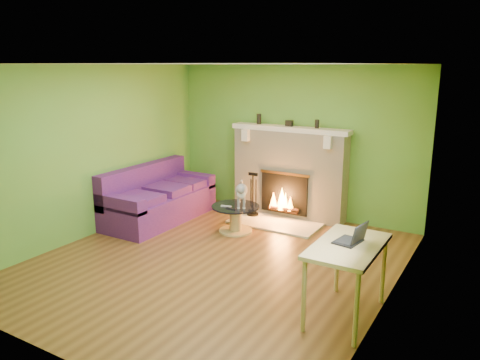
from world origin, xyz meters
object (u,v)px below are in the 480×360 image
object	(u,v)px
sofa	(157,199)
desk	(348,253)
coffee_table	(236,217)
cat	(241,193)

from	to	relation	value
sofa	desk	distance (m)	4.10
sofa	coffee_table	world-z (taller)	sofa
sofa	cat	world-z (taller)	sofa
coffee_table	cat	size ratio (longest dim) A/B	1.15
coffee_table	sofa	bearing A→B (deg)	-174.18
sofa	coffee_table	distance (m)	1.49
desk	cat	distance (m)	2.80
desk	sofa	bearing A→B (deg)	158.87
coffee_table	cat	world-z (taller)	cat
cat	desk	bearing A→B (deg)	-65.78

